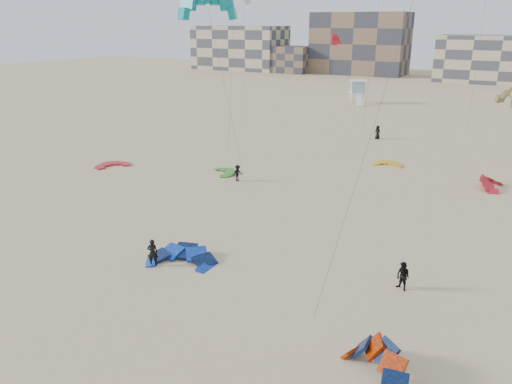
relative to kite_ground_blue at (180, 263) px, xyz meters
The scene contains 19 objects.
ground 4.60m from the kite_ground_blue, 79.63° to the right, with size 320.00×320.00×0.00m, color tan.
kite_ground_blue is the anchor object (origin of this frame).
kite_ground_orange 15.53m from the kite_ground_blue, 18.19° to the right, with size 3.89×2.94×2.56m, color #D93600, non-canonical shape.
kite_ground_red 26.15m from the kite_ground_blue, 143.76° to the left, with size 3.54×3.75×0.44m, color red, non-canonical shape.
kite_ground_green 21.07m from the kite_ground_blue, 114.14° to the left, with size 3.15×3.33×0.50m, color green, non-canonical shape.
kite_ground_red_far 32.29m from the kite_ground_blue, 58.13° to the left, with size 3.58×3.36×1.76m, color red, non-canonical shape.
kite_ground_yellow 31.40m from the kite_ground_blue, 79.00° to the left, with size 3.02×3.16×0.52m, color #FAB506, non-canonical shape.
kitesurfer_main 2.03m from the kite_ground_blue, 138.26° to the right, with size 0.69×0.45×1.89m, color black.
kitesurfer_b 14.48m from the kite_ground_blue, 14.35° to the left, with size 0.88×0.69×1.82m, color black.
kitesurfer_c 18.51m from the kite_ground_blue, 108.67° to the left, with size 1.09×0.63×1.69m, color black.
kitesurfer_e 43.44m from the kite_ground_blue, 88.42° to the left, with size 0.91×0.59×1.87m, color black.
kite_fly_teal_a 20.19m from the kite_ground_blue, 112.27° to the left, with size 6.30×8.33×17.10m.
kite_fly_olive 38.80m from the kite_ground_blue, 63.08° to the left, with size 6.46×9.35×8.58m.
kite_fly_red 54.41m from the kite_ground_blue, 99.58° to the left, with size 6.57×3.70×12.96m.
lifeguard_tower_far 73.62m from the kite_ground_blue, 98.78° to the left, with size 4.20×6.70×4.49m.
condo_west_a 143.45m from the kite_ground_blue, 118.87° to the left, with size 30.00×15.00×14.00m, color tan.
condo_west_b 133.02m from the kite_ground_blue, 102.70° to the left, with size 28.00×14.00×18.00m, color brown.
condo_mid 126.08m from the kite_ground_blue, 85.07° to the left, with size 32.00×16.00×12.00m, color tan.
condo_fill_left 132.97m from the kite_ground_blue, 111.71° to the left, with size 12.00×10.00×8.00m, color brown.
Camera 1 is at (18.28, -19.63, 15.49)m, focal length 35.00 mm.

